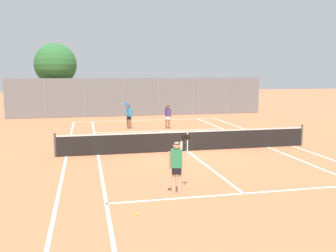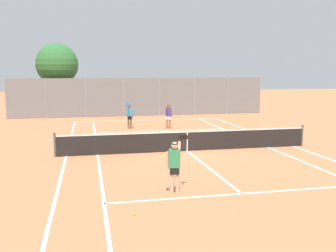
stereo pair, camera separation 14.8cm
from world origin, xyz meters
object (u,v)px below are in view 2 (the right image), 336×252
(loose_tennis_ball_1, at_px, (134,214))
(loose_tennis_ball_0, at_px, (298,155))
(tree_behind_left, at_px, (56,66))
(player_far_right, at_px, (168,115))
(player_near_side, at_px, (175,164))
(loose_tennis_ball_2, at_px, (154,125))
(tennis_net, at_px, (187,140))
(loose_tennis_ball_3, at_px, (194,122))
(player_far_left, at_px, (130,115))

(loose_tennis_ball_1, bearing_deg, loose_tennis_ball_0, 34.36)
(loose_tennis_ball_1, height_order, tree_behind_left, tree_behind_left)
(player_far_right, bearing_deg, player_near_side, -101.36)
(loose_tennis_ball_1, bearing_deg, player_near_side, 46.13)
(loose_tennis_ball_0, bearing_deg, tree_behind_left, 121.78)
(loose_tennis_ball_1, xyz_separation_m, loose_tennis_ball_2, (3.40, 16.41, 0.00))
(tennis_net, height_order, loose_tennis_ball_3, tennis_net)
(player_near_side, height_order, loose_tennis_ball_1, player_near_side)
(player_near_side, relative_size, loose_tennis_ball_2, 26.88)
(player_far_left, distance_m, loose_tennis_ball_2, 2.43)
(loose_tennis_ball_3, bearing_deg, loose_tennis_ball_0, -82.56)
(player_near_side, height_order, player_far_right, player_near_side)
(loose_tennis_ball_2, bearing_deg, tennis_net, -89.98)
(player_far_left, relative_size, loose_tennis_ball_2, 26.88)
(loose_tennis_ball_0, height_order, loose_tennis_ball_1, same)
(tree_behind_left, bearing_deg, loose_tennis_ball_1, -81.44)
(tree_behind_left, bearing_deg, tennis_net, -67.25)
(loose_tennis_ball_0, bearing_deg, tennis_net, 156.77)
(loose_tennis_ball_3, height_order, tree_behind_left, tree_behind_left)
(player_far_right, relative_size, loose_tennis_ball_1, 24.24)
(player_near_side, xyz_separation_m, tree_behind_left, (-5.05, 22.75, 3.31))
(tennis_net, distance_m, loose_tennis_ball_1, 8.18)
(player_near_side, bearing_deg, loose_tennis_ball_2, 82.43)
(player_far_left, xyz_separation_m, loose_tennis_ball_3, (4.91, 1.89, -0.89))
(loose_tennis_ball_0, bearing_deg, player_far_left, 123.64)
(loose_tennis_ball_1, bearing_deg, player_far_right, 74.50)
(player_near_side, distance_m, loose_tennis_ball_1, 2.22)
(player_near_side, height_order, loose_tennis_ball_3, player_near_side)
(tennis_net, bearing_deg, loose_tennis_ball_0, -23.23)
(loose_tennis_ball_0, relative_size, tree_behind_left, 0.01)
(player_far_right, distance_m, tree_behind_left, 12.76)
(player_near_side, bearing_deg, loose_tennis_ball_0, 31.27)
(loose_tennis_ball_3, relative_size, tree_behind_left, 0.01)
(player_near_side, relative_size, player_far_right, 1.11)
(player_far_right, distance_m, loose_tennis_ball_1, 15.16)
(player_far_right, bearing_deg, loose_tennis_ball_1, -105.50)
(loose_tennis_ball_1, distance_m, tree_behind_left, 24.84)
(loose_tennis_ball_0, bearing_deg, player_far_right, 113.32)
(player_far_left, bearing_deg, tree_behind_left, 119.72)
(player_near_side, bearing_deg, loose_tennis_ball_1, -133.87)
(player_near_side, relative_size, player_far_left, 1.00)
(player_far_right, xyz_separation_m, tree_behind_left, (-7.69, 9.63, 3.33))
(loose_tennis_ball_0, height_order, loose_tennis_ball_3, same)
(loose_tennis_ball_0, xyz_separation_m, loose_tennis_ball_3, (-1.51, 11.54, 0.00))
(loose_tennis_ball_2, distance_m, tree_behind_left, 11.32)
(loose_tennis_ball_0, height_order, loose_tennis_ball_2, same)
(tennis_net, height_order, tree_behind_left, tree_behind_left)
(player_far_right, height_order, loose_tennis_ball_3, player_far_right)
(loose_tennis_ball_0, bearing_deg, player_near_side, -148.73)
(loose_tennis_ball_2, height_order, tree_behind_left, tree_behind_left)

